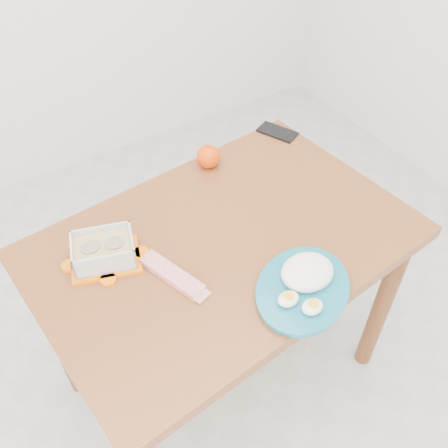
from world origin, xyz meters
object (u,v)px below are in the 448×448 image
dining_table (224,265)px  orange_fruit (208,156)px  rice_plate (305,282)px  smartphone (277,132)px  food_container (104,251)px

dining_table → orange_fruit: (0.13, 0.31, 0.15)m
rice_plate → smartphone: size_ratio=2.84×
food_container → orange_fruit: size_ratio=2.82×
dining_table → food_container: bearing=156.2°
dining_table → food_container: 0.36m
food_container → orange_fruit: same height
food_container → smartphone: food_container is taller
dining_table → rice_plate: (0.08, -0.26, 0.14)m
orange_fruit → rice_plate: rice_plate is taller
rice_plate → smartphone: bearing=29.0°
rice_plate → food_container: bearing=107.6°
dining_table → orange_fruit: orange_fruit is taller
orange_fruit → smartphone: size_ratio=0.56×
food_container → rice_plate: (0.39, -0.36, -0.01)m
orange_fruit → dining_table: bearing=-113.5°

